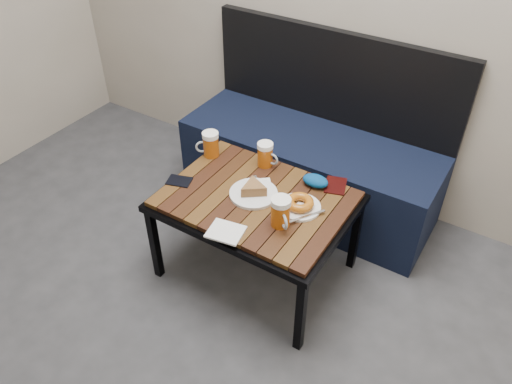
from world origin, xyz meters
The scene contains 12 objects.
bench centered at (-0.15, 1.76, 0.27)m, with size 1.40×0.50×0.95m.
cafe_table centered at (-0.12, 1.14, 0.43)m, with size 0.84×0.62×0.47m.
beer_mug_left centered at (-0.49, 1.30, 0.54)m, with size 0.12×0.11×0.13m.
beer_mug_centre centered at (-0.21, 1.37, 0.53)m, with size 0.11×0.08×0.12m.
beer_mug_right centered at (0.06, 1.04, 0.54)m, with size 0.12×0.11×0.13m.
plate_pie centered at (-0.14, 1.15, 0.50)m, with size 0.22×0.22×0.06m.
plate_bagel centered at (0.08, 1.17, 0.49)m, with size 0.20×0.23×0.05m.
napkin_left centered at (-0.15, 1.20, 0.48)m, with size 0.17×0.17×0.01m.
napkin_right centered at (-0.11, 0.88, 0.48)m, with size 0.16×0.14×0.01m.
passport_navy centered at (-0.48, 1.05, 0.47)m, with size 0.08×0.11×0.01m, color black.
passport_burgundy centered at (0.14, 1.40, 0.48)m, with size 0.09×0.13×0.01m, color black.
knit_pouch centered at (0.06, 1.35, 0.50)m, with size 0.12×0.08×0.05m, color navy.
Camera 1 is at (0.78, -0.31, 1.88)m, focal length 35.00 mm.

